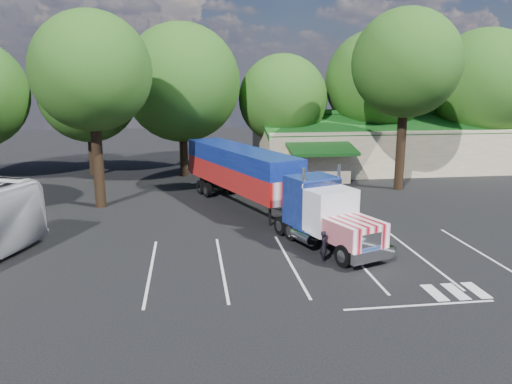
{
  "coord_description": "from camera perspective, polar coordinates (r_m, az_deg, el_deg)",
  "views": [
    {
      "loc": [
        -4.52,
        -27.51,
        8.43
      ],
      "look_at": [
        -0.76,
        0.32,
        2.0
      ],
      "focal_mm": 35.0,
      "sensor_mm": 36.0,
      "label": 1
    }
  ],
  "objects": [
    {
      "name": "tree_row_b",
      "position": [
        46.12,
        -18.61,
        10.63
      ],
      "size": [
        8.4,
        8.4,
        11.35
      ],
      "color": "black",
      "rests_on": "ground"
    },
    {
      "name": "semi_truck",
      "position": [
        31.18,
        0.29,
        1.59
      ],
      "size": [
        9.27,
        19.11,
        4.1
      ],
      "rotation": [
        0.0,
        0.0,
        0.37
      ],
      "color": "black",
      "rests_on": "ground"
    },
    {
      "name": "tree_row_e",
      "position": [
        48.77,
        13.68,
        12.14
      ],
      "size": [
        9.6,
        9.6,
        12.9
      ],
      "color": "black",
      "rests_on": "ground"
    },
    {
      "name": "event_hall",
      "position": [
        49.26,
        14.2,
        5.25
      ],
      "size": [
        24.2,
        14.12,
        5.55
      ],
      "color": "beige",
      "rests_on": "ground"
    },
    {
      "name": "tree_row_c",
      "position": [
        43.72,
        -8.51,
        12.24
      ],
      "size": [
        10.0,
        10.0,
        13.05
      ],
      "color": "black",
      "rests_on": "ground"
    },
    {
      "name": "tree_row_d",
      "position": [
        45.85,
        3.08,
        10.57
      ],
      "size": [
        8.0,
        8.0,
        10.6
      ],
      "color": "black",
      "rests_on": "ground"
    },
    {
      "name": "silver_sedan",
      "position": [
        45.33,
        13.82,
        2.77
      ],
      "size": [
        4.86,
        2.92,
        1.51
      ],
      "primitive_type": "imported",
      "rotation": [
        0.0,
        0.0,
        1.26
      ],
      "color": "#9C9FA3",
      "rests_on": "ground"
    },
    {
      "name": "tree_row_f",
      "position": [
        52.17,
        24.64,
        11.05
      ],
      "size": [
        10.4,
        10.4,
        13.0
      ],
      "color": "black",
      "rests_on": "ground"
    },
    {
      "name": "tree_near_left",
      "position": [
        34.04,
        -18.28,
        12.91
      ],
      "size": [
        7.6,
        7.6,
        12.65
      ],
      "color": "black",
      "rests_on": "ground"
    },
    {
      "name": "ground",
      "position": [
        29.13,
        1.58,
        -3.93
      ],
      "size": [
        120.0,
        120.0,
        0.0
      ],
      "primitive_type": "plane",
      "color": "black",
      "rests_on": "ground"
    },
    {
      "name": "bicycle",
      "position": [
        32.29,
        3.84,
        -1.39
      ],
      "size": [
        1.64,
        1.82,
        0.96
      ],
      "primitive_type": "imported",
      "rotation": [
        0.0,
        0.0,
        0.68
      ],
      "color": "black",
      "rests_on": "ground"
    },
    {
      "name": "woman",
      "position": [
        23.65,
        7.79,
        -6.19
      ],
      "size": [
        0.46,
        0.61,
        1.5
      ],
      "primitive_type": "imported",
      "rotation": [
        0.0,
        0.0,
        1.36
      ],
      "color": "black",
      "rests_on": "ground"
    },
    {
      "name": "tree_near_right",
      "position": [
        39.43,
        16.79,
        13.86
      ],
      "size": [
        8.0,
        8.0,
        13.5
      ],
      "color": "black",
      "rests_on": "ground"
    }
  ]
}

